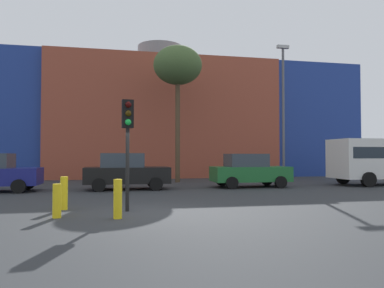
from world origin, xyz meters
The scene contains 10 objects.
ground_plane centered at (0.00, 0.00, 0.00)m, with size 200.00×200.00×0.00m, color #2D3033.
building_backdrop centered at (2.71, 21.41, 4.86)m, with size 33.79×10.65×11.57m.
parked_car_2 centered at (-0.59, 8.06, 0.94)m, with size 4.34×2.13×1.88m.
parked_car_3 centered at (6.16, 8.06, 0.92)m, with size 4.28×2.10×1.85m.
traffic_light_island centered at (-0.72, 0.58, 2.62)m, with size 0.38×0.38×3.56m.
bare_tree_0 centered at (2.85, 12.47, 7.63)m, with size 3.22×3.22×9.02m.
bollard_yellow_0 centered at (-2.75, 1.36, 0.54)m, with size 0.24×0.24×1.08m, color yellow.
bollard_yellow_1 centered at (-2.72, -0.22, 0.48)m, with size 0.24×0.24×0.97m, color yellow.
bollard_yellow_2 centered at (-1.02, -0.69, 0.55)m, with size 0.24×0.24×1.11m, color yellow.
street_lamp centered at (9.56, 10.78, 5.02)m, with size 0.80×0.24×8.98m.
Camera 1 is at (-1.05, -11.21, 1.79)m, focal length 34.14 mm.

